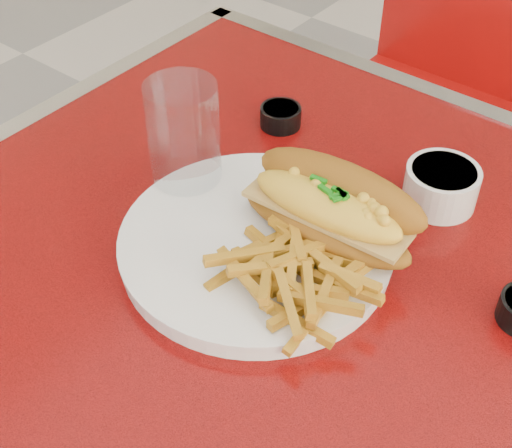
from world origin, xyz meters
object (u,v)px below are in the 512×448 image
Objects in this scene: diner_table at (411,445)px; dinner_plate at (256,244)px; fork at (294,270)px; water_tumbler at (184,141)px; mac_hoagie at (331,206)px; gravy_ramekin at (441,185)px; sauce_cup_left at (281,116)px.

dinner_plate reaches higher than diner_table.
water_tumbler is (-0.18, 0.04, 0.05)m from fork.
dinner_plate and fork have the same top height.
dinner_plate is at bearing -138.54° from mac_hoagie.
water_tumbler reaches higher than gravy_ramekin.
dinner_plate is at bearing 60.84° from fork.
fork is at bearing -104.83° from gravy_ramekin.
dinner_plate is at bearing -14.17° from water_tumbler.
gravy_ramekin reaches higher than dinner_plate.
sauce_cup_left is at bearing 120.55° from dinner_plate.
water_tumbler is at bearing 165.83° from dinner_plate.
gravy_ramekin is at bearing 117.36° from diner_table.
water_tumbler is (-0.34, 0.03, 0.23)m from diner_table.
gravy_ramekin is 0.70× the size of water_tumbler.
dinner_plate is (-0.21, 0.00, 0.17)m from diner_table.
dinner_plate is 5.30× the size of sauce_cup_left.
mac_hoagie reaches higher than sauce_cup_left.
sauce_cup_left is (-0.17, 0.15, -0.04)m from mac_hoagie.
fork is (0.06, -0.01, 0.01)m from dinner_plate.
mac_hoagie is 2.87× the size of sauce_cup_left.
mac_hoagie is at bearing 160.84° from diner_table.
sauce_cup_left is at bearing 22.86° from fork.
dinner_plate is at bearing -59.45° from sauce_cup_left.
mac_hoagie is 0.23m from sauce_cup_left.
water_tumbler reaches higher than diner_table.
dinner_plate is 0.24m from sauce_cup_left.
water_tumbler is (-0.13, 0.03, 0.06)m from dinner_plate.
dinner_plate is 0.06m from fork.
diner_table is at bearing -22.35° from mac_hoagie.
fork is 1.17× the size of water_tumbler.
fork is at bearing -50.50° from sauce_cup_left.
water_tumbler is at bearing -91.69° from sauce_cup_left.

